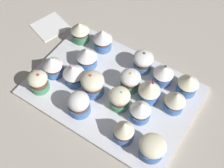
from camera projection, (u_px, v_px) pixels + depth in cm
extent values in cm
cube|color=#B2A899|center=(112.00, 95.00, 86.38)|extent=(180.00, 180.00, 3.00)
cube|color=silver|center=(112.00, 91.00, 84.64)|extent=(46.79, 32.40, 1.20)
cylinder|color=#477AC6|center=(186.00, 88.00, 82.79)|extent=(5.56, 5.56, 2.78)
cylinder|color=brown|center=(188.00, 84.00, 81.14)|extent=(5.03, 5.03, 1.20)
cone|color=#F4EDC6|center=(189.00, 80.00, 79.47)|extent=(5.92, 5.92, 2.82)
cylinder|color=#477AC6|center=(162.00, 78.00, 84.83)|extent=(5.54, 5.54, 2.64)
cylinder|color=brown|center=(163.00, 74.00, 83.31)|extent=(5.11, 5.11, 1.02)
cone|color=white|center=(164.00, 70.00, 81.68)|extent=(5.94, 5.94, 2.92)
sphere|color=#333338|center=(166.00, 67.00, 80.68)|extent=(0.73, 0.73, 0.73)
cylinder|color=#477AC6|center=(142.00, 66.00, 87.55)|extent=(5.38, 5.38, 2.20)
cylinder|color=brown|center=(143.00, 62.00, 86.01)|extent=(4.88, 4.88, 1.52)
ellipsoid|color=white|center=(143.00, 58.00, 84.55)|extent=(6.01, 6.01, 3.31)
sphere|color=#333338|center=(144.00, 54.00, 83.56)|extent=(0.81, 0.81, 0.81)
cylinder|color=#477AC6|center=(103.00, 45.00, 91.78)|extent=(5.32, 5.32, 2.78)
cylinder|color=brown|center=(103.00, 40.00, 90.02)|extent=(4.98, 4.98, 1.47)
cone|color=white|center=(103.00, 35.00, 87.95)|extent=(5.89, 5.89, 3.52)
cylinder|color=#4C9E6B|center=(81.00, 37.00, 93.76)|extent=(5.29, 5.29, 2.78)
cylinder|color=brown|center=(80.00, 32.00, 92.02)|extent=(4.78, 4.78, 1.42)
cone|color=#F4EDC6|center=(80.00, 27.00, 90.21)|extent=(5.88, 5.88, 2.94)
cylinder|color=#477AC6|center=(174.00, 105.00, 79.92)|extent=(5.35, 5.35, 2.36)
cylinder|color=brown|center=(175.00, 102.00, 78.38)|extent=(4.89, 4.89, 1.35)
cone|color=#F4EDC6|center=(176.00, 97.00, 76.42)|extent=(5.70, 5.70, 3.38)
cylinder|color=#477AC6|center=(148.00, 96.00, 81.52)|extent=(5.49, 5.49, 2.60)
cylinder|color=brown|center=(149.00, 92.00, 79.86)|extent=(4.91, 4.91, 1.42)
cone|color=#F4EDC6|center=(150.00, 86.00, 77.68)|extent=(6.09, 6.09, 3.82)
sphere|color=red|center=(153.00, 83.00, 76.18)|extent=(0.81, 0.81, 0.81)
cylinder|color=#4C9E6B|center=(130.00, 85.00, 83.73)|extent=(5.42, 5.42, 2.36)
cylinder|color=brown|center=(130.00, 81.00, 82.20)|extent=(4.86, 4.86, 1.33)
ellipsoid|color=white|center=(130.00, 77.00, 80.75)|extent=(5.83, 5.83, 3.59)
sphere|color=#EAD64C|center=(131.00, 74.00, 79.36)|extent=(0.89, 0.89, 0.89)
cylinder|color=#477AC6|center=(88.00, 62.00, 88.28)|extent=(5.58, 5.58, 2.38)
cylinder|color=brown|center=(87.00, 58.00, 86.72)|extent=(5.10, 5.10, 1.37)
cone|color=white|center=(87.00, 53.00, 84.76)|extent=(6.15, 6.15, 3.37)
cylinder|color=#477AC6|center=(140.00, 115.00, 78.31)|extent=(5.53, 5.53, 2.45)
cylinder|color=brown|center=(140.00, 111.00, 76.69)|extent=(4.98, 4.98, 1.45)
cone|color=white|center=(141.00, 107.00, 74.87)|extent=(5.57, 5.57, 2.93)
cylinder|color=#4C9E6B|center=(119.00, 103.00, 80.39)|extent=(5.25, 5.25, 2.28)
cylinder|color=brown|center=(119.00, 100.00, 78.85)|extent=(4.68, 4.68, 1.42)
ellipsoid|color=#F4EDC6|center=(120.00, 96.00, 77.31)|extent=(5.81, 5.81, 3.84)
sphere|color=#4CB266|center=(121.00, 92.00, 75.77)|extent=(0.61, 0.61, 0.61)
cylinder|color=#477AC6|center=(93.00, 89.00, 82.73)|extent=(6.11, 6.11, 2.79)
cylinder|color=brown|center=(93.00, 85.00, 81.08)|extent=(5.74, 5.74, 1.19)
ellipsoid|color=#F4EDC6|center=(93.00, 81.00, 79.58)|extent=(6.55, 6.55, 4.07)
sphere|color=red|center=(90.00, 76.00, 78.19)|extent=(0.82, 0.82, 0.82)
cylinder|color=#477AC6|center=(75.00, 78.00, 84.88)|extent=(5.79, 5.79, 2.49)
cylinder|color=brown|center=(74.00, 75.00, 83.35)|extent=(5.56, 5.56, 1.18)
cone|color=white|center=(73.00, 70.00, 81.56)|extent=(6.28, 6.28, 3.14)
sphere|color=pink|center=(71.00, 66.00, 80.56)|extent=(0.80, 0.80, 0.80)
cylinder|color=#477AC6|center=(54.00, 70.00, 86.54)|extent=(5.71, 5.71, 2.44)
cylinder|color=brown|center=(53.00, 66.00, 85.01)|extent=(5.31, 5.31, 1.26)
cone|color=white|center=(52.00, 61.00, 83.12)|extent=(5.86, 5.86, 3.29)
sphere|color=#4CB266|center=(53.00, 58.00, 81.88)|extent=(0.61, 0.61, 0.61)
cylinder|color=#477AC6|center=(151.00, 151.00, 72.63)|extent=(6.13, 6.13, 2.48)
cylinder|color=brown|center=(152.00, 148.00, 71.15)|extent=(5.45, 5.45, 1.10)
ellipsoid|color=#F4EDC6|center=(153.00, 146.00, 69.85)|extent=(6.66, 6.66, 3.39)
cylinder|color=#477AC6|center=(124.00, 135.00, 74.99)|extent=(5.30, 5.30, 2.56)
cylinder|color=brown|center=(124.00, 132.00, 73.33)|extent=(5.07, 5.07, 1.45)
cone|color=#F4EDC6|center=(124.00, 127.00, 71.21)|extent=(5.31, 5.31, 3.66)
cylinder|color=#477AC6|center=(80.00, 108.00, 79.26)|extent=(5.88, 5.88, 2.71)
cylinder|color=brown|center=(79.00, 105.00, 77.72)|extent=(5.31, 5.31, 1.01)
ellipsoid|color=white|center=(78.00, 101.00, 76.21)|extent=(5.88, 5.88, 4.39)
cylinder|color=#4C9E6B|center=(40.00, 86.00, 83.56)|extent=(5.28, 5.28, 2.26)
cylinder|color=brown|center=(39.00, 82.00, 81.99)|extent=(4.86, 4.86, 1.53)
ellipsoid|color=#F4EDC6|center=(37.00, 79.00, 80.56)|extent=(5.59, 5.59, 3.19)
sphere|color=red|center=(38.00, 75.00, 79.42)|extent=(0.91, 0.91, 0.91)
cube|color=white|center=(50.00, 26.00, 99.52)|extent=(12.69, 12.90, 0.60)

